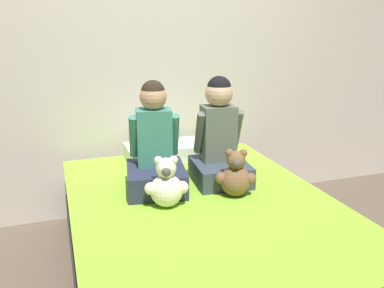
{
  "coord_description": "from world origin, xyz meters",
  "views": [
    {
      "loc": [
        -0.74,
        -1.97,
        1.45
      ],
      "look_at": [
        0.0,
        0.18,
        0.78
      ],
      "focal_mm": 38.0,
      "sensor_mm": 36.0,
      "label": 1
    }
  ],
  "objects": [
    {
      "name": "pillow_at_headboard",
      "position": [
        0.0,
        0.78,
        0.55
      ],
      "size": [
        0.57,
        0.31,
        0.11
      ],
      "color": "white",
      "rests_on": "bed"
    },
    {
      "name": "teddy_bear_held_by_right_child",
      "position": [
        0.2,
        0.01,
        0.61
      ],
      "size": [
        0.22,
        0.18,
        0.28
      ],
      "rotation": [
        0.0,
        0.0,
        -0.36
      ],
      "color": "brown",
      "rests_on": "bed"
    },
    {
      "name": "child_on_left",
      "position": [
        -0.2,
        0.26,
        0.73
      ],
      "size": [
        0.4,
        0.44,
        0.65
      ],
      "rotation": [
        0.0,
        0.0,
        -0.16
      ],
      "color": "#282D47",
      "rests_on": "bed"
    },
    {
      "name": "child_on_right",
      "position": [
        0.21,
        0.27,
        0.76
      ],
      "size": [
        0.36,
        0.4,
        0.66
      ],
      "rotation": [
        0.0,
        0.0,
        -0.09
      ],
      "color": "#384251",
      "rests_on": "bed"
    },
    {
      "name": "wall_behind_bed",
      "position": [
        0.0,
        1.09,
        1.25
      ],
      "size": [
        8.0,
        0.06,
        2.5
      ],
      "color": "beige",
      "rests_on": "ground_plane"
    },
    {
      "name": "ground_plane",
      "position": [
        0.0,
        0.0,
        0.0
      ],
      "size": [
        14.0,
        14.0,
        0.0
      ],
      "primitive_type": "plane",
      "color": "brown"
    },
    {
      "name": "teddy_bear_held_by_left_child",
      "position": [
        -0.21,
        -0.0,
        0.62
      ],
      "size": [
        0.23,
        0.18,
        0.29
      ],
      "rotation": [
        0.0,
        0.0,
        -0.25
      ],
      "color": "silver",
      "rests_on": "bed"
    },
    {
      "name": "bed",
      "position": [
        0.0,
        0.0,
        0.25
      ],
      "size": [
        1.45,
        1.93,
        0.5
      ],
      "color": "#2D2D33",
      "rests_on": "ground_plane"
    }
  ]
}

